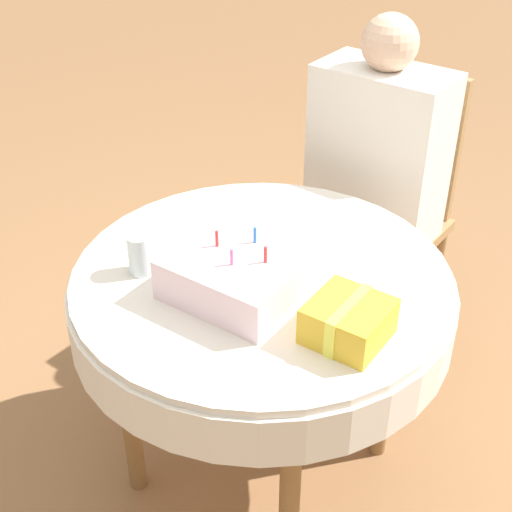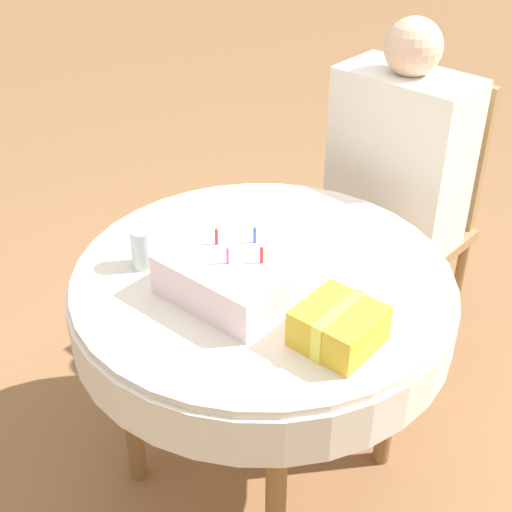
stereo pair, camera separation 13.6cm
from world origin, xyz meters
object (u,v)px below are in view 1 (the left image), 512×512
Objects in this scene: person at (375,164)px; drinking_glass at (140,254)px; chair at (383,204)px; birthday_cake at (242,271)px; gift_box at (348,321)px.

person is 11.25× the size of drinking_glass.
chair reaches higher than birthday_cake.
chair reaches higher than gift_box.
gift_box is at bearing 7.18° from drinking_glass.
person reaches higher than chair.
birthday_cake is 0.26m from drinking_glass.
birthday_cake is 2.85× the size of drinking_glass.
birthday_cake is 0.29m from gift_box.
gift_box is (0.35, -0.82, 0.06)m from person.
birthday_cake reaches higher than drinking_glass.
gift_box is (0.54, 0.07, -0.01)m from drinking_glass.
person is at bearing 112.91° from gift_box.
chair is 0.94m from birthday_cake.
chair is 1.04m from drinking_glass.
person is 0.81m from birthday_cake.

